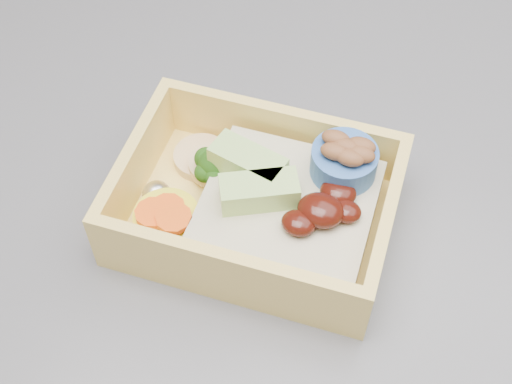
% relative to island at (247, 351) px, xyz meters
% --- Properties ---
extents(island, '(1.24, 0.84, 0.92)m').
position_rel_island_xyz_m(island, '(0.00, 0.00, 0.00)').
color(island, brown).
rests_on(island, ground).
extents(bento_box, '(0.18, 0.14, 0.06)m').
position_rel_island_xyz_m(bento_box, '(0.06, -0.10, 0.48)').
color(bento_box, '#FFD869').
rests_on(bento_box, island).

